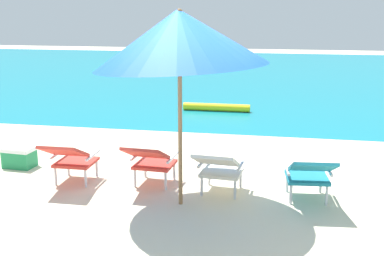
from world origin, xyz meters
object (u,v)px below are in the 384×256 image
object	(u,v)px
lounge_chair_far_left	(70,157)
beach_umbrella_center	(180,38)
lounge_chair_far_right	(310,173)
lounge_chair_near_right	(219,167)
swim_buoy	(216,107)
cooler_box	(19,157)
lounge_chair_near_left	(151,160)

from	to	relation	value
lounge_chair_far_left	beach_umbrella_center	world-z (taller)	beach_umbrella_center
lounge_chair_far_right	lounge_chair_near_right	bearing A→B (deg)	178.99
swim_buoy	lounge_chair_near_right	size ratio (longest dim) A/B	1.75
lounge_chair_far_left	cooler_box	xyz separation A→B (m)	(-1.13, 0.59, -0.24)
lounge_chair_near_left	beach_umbrella_center	xyz separation A→B (m)	(0.52, -0.47, 1.65)
beach_umbrella_center	lounge_chair_far_left	bearing A→B (deg)	167.61
swim_buoy	lounge_chair_near_left	bearing A→B (deg)	-91.93
swim_buoy	beach_umbrella_center	bearing A→B (deg)	-86.55
swim_buoy	cooler_box	world-z (taller)	cooler_box
lounge_chair_near_left	swim_buoy	bearing A→B (deg)	88.07
lounge_chair_near_left	lounge_chair_near_right	size ratio (longest dim) A/B	0.99
lounge_chair_near_left	cooler_box	bearing A→B (deg)	168.04
swim_buoy	cooler_box	bearing A→B (deg)	-117.13
swim_buoy	lounge_chair_far_left	size ratio (longest dim) A/B	1.82
swim_buoy	lounge_chair_far_left	bearing A→B (deg)	-103.59
beach_umbrella_center	cooler_box	distance (m)	3.47
lounge_chair_near_right	cooler_box	world-z (taller)	lounge_chair_near_right
lounge_chair_far_right	lounge_chair_far_left	bearing A→B (deg)	179.21
lounge_chair_near_left	beach_umbrella_center	distance (m)	1.79
cooler_box	lounge_chair_far_left	bearing A→B (deg)	-27.64
beach_umbrella_center	cooler_box	bearing A→B (deg)	160.99
swim_buoy	lounge_chair_near_left	xyz separation A→B (m)	(-0.17, -5.18, 0.31)
lounge_chair_far_right	cooler_box	world-z (taller)	lounge_chair_far_right
lounge_chair_far_left	lounge_chair_far_right	world-z (taller)	same
lounge_chair_near_right	beach_umbrella_center	bearing A→B (deg)	-142.78
lounge_chair_far_left	lounge_chair_far_right	size ratio (longest dim) A/B	0.95
lounge_chair_near_right	lounge_chair_far_left	bearing A→B (deg)	179.33
swim_buoy	lounge_chair_near_left	distance (m)	5.19
cooler_box	lounge_chair_far_right	bearing A→B (deg)	-8.37
lounge_chair_near_left	beach_umbrella_center	world-z (taller)	beach_umbrella_center
swim_buoy	lounge_chair_far_right	distance (m)	5.68
cooler_box	lounge_chair_near_left	bearing A→B (deg)	-11.96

